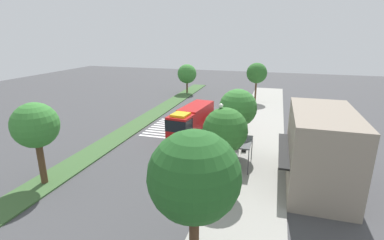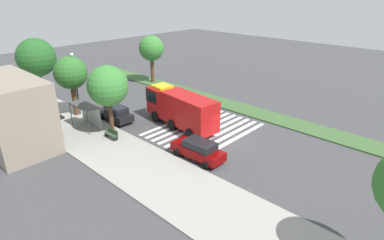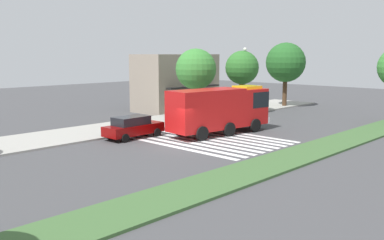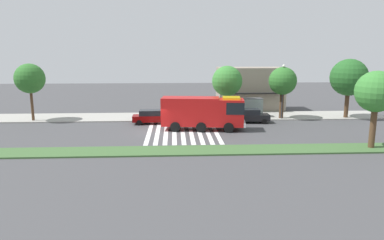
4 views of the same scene
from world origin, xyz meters
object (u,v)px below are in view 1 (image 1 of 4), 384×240
object	(u,v)px
sidewalk_tree_east	(194,177)
median_tree_far_west	(187,74)
sidewalk_tree_far_west	(257,73)
sidewalk_tree_center	(225,131)
fire_truck	(191,121)
street_lamp	(220,139)
sidewalk_tree_west	(238,108)
parked_car_west	(230,119)
bus_stop_shelter	(240,148)
median_tree_west	(35,126)
bench_near_shelter	(244,145)
parked_car_mid	(210,153)

from	to	relation	value
sidewalk_tree_east	median_tree_far_west	bearing A→B (deg)	-161.92
sidewalk_tree_far_west	sidewalk_tree_center	distance (m)	31.35
fire_truck	sidewalk_tree_center	xyz separation A→B (m)	(10.37, 5.92, 2.76)
street_lamp	sidewalk_tree_west	distance (m)	7.08
parked_car_west	median_tree_far_west	distance (m)	22.90
sidewalk_tree_east	median_tree_far_west	world-z (taller)	sidewalk_tree_east
bus_stop_shelter	median_tree_west	bearing A→B (deg)	-62.51
fire_truck	parked_car_west	xyz separation A→B (m)	(-6.07, 3.72, -1.21)
fire_truck	sidewalk_tree_east	bearing A→B (deg)	24.04
bus_stop_shelter	sidewalk_tree_center	size ratio (longest dim) A/B	0.54
parked_car_west	sidewalk_tree_far_west	size ratio (longest dim) A/B	0.68
median_tree_west	bench_near_shelter	bearing A→B (deg)	128.18
fire_truck	street_lamp	size ratio (longest dim) A/B	1.37
street_lamp	median_tree_far_west	world-z (taller)	street_lamp
fire_truck	sidewalk_tree_center	size ratio (longest dim) A/B	1.44
sidewalk_tree_center	median_tree_west	world-z (taller)	median_tree_west
sidewalk_tree_far_west	parked_car_mid	bearing A→B (deg)	-4.68
street_lamp	sidewalk_tree_far_west	distance (m)	31.29
fire_truck	sidewalk_tree_far_west	distance (m)	22.03
sidewalk_tree_east	bench_near_shelter	bearing A→B (deg)	177.55
sidewalk_tree_center	sidewalk_tree_east	distance (m)	8.58
sidewalk_tree_center	median_tree_west	bearing A→B (deg)	-75.08
bench_near_shelter	median_tree_far_west	bearing A→B (deg)	-151.22
fire_truck	sidewalk_tree_east	distance (m)	20.10
parked_car_mid	median_tree_west	size ratio (longest dim) A/B	0.66
sidewalk_tree_east	parked_car_west	bearing A→B (deg)	-174.97
fire_truck	bus_stop_shelter	xyz separation A→B (m)	(6.33, 6.67, -0.19)
fire_truck	median_tree_west	size ratio (longest dim) A/B	1.37
sidewalk_tree_west	median_tree_far_west	xyz separation A→B (m)	(-28.45, -14.40, -0.80)
bus_stop_shelter	median_tree_west	world-z (taller)	median_tree_west
bus_stop_shelter	sidewalk_tree_west	world-z (taller)	sidewalk_tree_west
street_lamp	median_tree_west	world-z (taller)	street_lamp
sidewalk_tree_far_west	sidewalk_tree_east	distance (m)	39.91
fire_truck	bench_near_shelter	bearing A→B (deg)	77.35
parked_car_mid	bench_near_shelter	distance (m)	4.59
fire_truck	parked_car_mid	xyz separation A→B (m)	(5.87, 3.72, -1.21)
parked_car_west	median_tree_far_west	xyz separation A→B (m)	(-19.11, -12.20, 3.23)
parked_car_mid	bus_stop_shelter	xyz separation A→B (m)	(0.46, 2.95, 1.02)
bench_near_shelter	median_tree_far_west	distance (m)	31.58
sidewalk_tree_west	street_lamp	bearing A→B (deg)	-3.26
street_lamp	sidewalk_tree_center	bearing A→B (deg)	79.13
parked_car_mid	bench_near_shelter	bearing A→B (deg)	142.98
street_lamp	sidewalk_tree_west	size ratio (longest dim) A/B	1.02
sidewalk_tree_center	median_tree_west	distance (m)	14.90
parked_car_mid	sidewalk_tree_center	bearing A→B (deg)	28.38
bench_near_shelter	sidewalk_tree_east	distance (m)	17.28
bus_stop_shelter	sidewalk_tree_far_west	size ratio (longest dim) A/B	0.50
sidewalk_tree_far_west	sidewalk_tree_east	xyz separation A→B (m)	(39.91, 0.00, -0.02)
bus_stop_shelter	bench_near_shelter	bearing A→B (deg)	-179.43
median_tree_west	sidewalk_tree_far_west	bearing A→B (deg)	157.74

